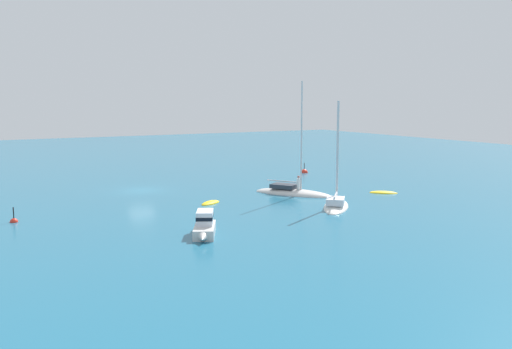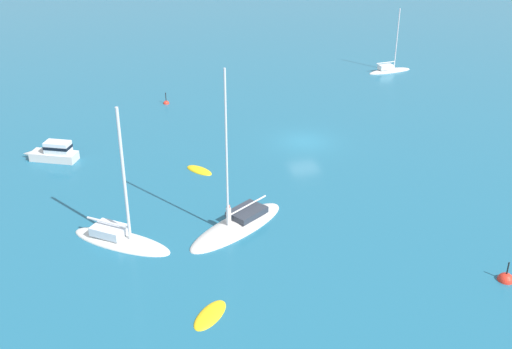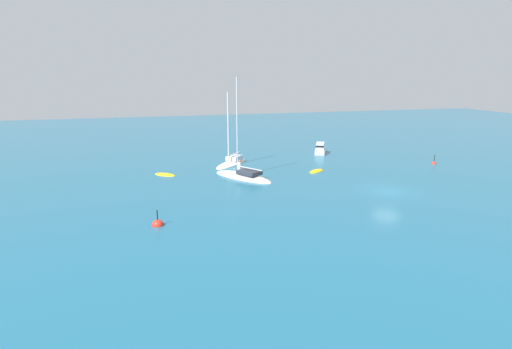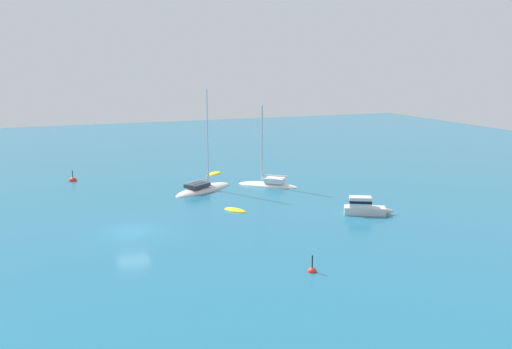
{
  "view_description": "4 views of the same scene",
  "coord_description": "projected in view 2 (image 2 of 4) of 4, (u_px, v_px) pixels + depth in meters",
  "views": [
    {
      "loc": [
        53.88,
        -17.69,
        8.96
      ],
      "look_at": [
        7.26,
        8.73,
        1.84
      ],
      "focal_mm": 40.54,
      "sensor_mm": 36.0,
      "label": 1
    },
    {
      "loc": [
        17.93,
        43.72,
        19.98
      ],
      "look_at": [
        7.26,
        9.53,
        2.43
      ],
      "focal_mm": 43.12,
      "sensor_mm": 36.0,
      "label": 2
    },
    {
      "loc": [
        -33.8,
        23.01,
        10.81
      ],
      "look_at": [
        6.71,
        10.93,
        0.85
      ],
      "focal_mm": 30.12,
      "sensor_mm": 36.0,
      "label": 3
    },
    {
      "loc": [
        -5.87,
        -41.93,
        13.14
      ],
      "look_at": [
        13.48,
        7.54,
        2.16
      ],
      "focal_mm": 38.09,
      "sensor_mm": 36.0,
      "label": 4
    }
  ],
  "objects": [
    {
      "name": "cabin_cruiser",
      "position": [
        54.0,
        152.0,
        47.44
      ],
      "size": [
        4.37,
        2.94,
        1.57
      ],
      "rotation": [
        0.0,
        0.0,
        5.8
      ],
      "color": "silver",
      "rests_on": "ground"
    },
    {
      "name": "yacht_1",
      "position": [
        120.0,
        239.0,
        37.02
      ],
      "size": [
        6.37,
        5.92,
        9.1
      ],
      "rotation": [
        0.0,
        0.0,
        2.42
      ],
      "color": "silver",
      "rests_on": "ground"
    },
    {
      "name": "mooring_buoy",
      "position": [
        166.0,
        103.0,
        59.45
      ],
      "size": [
        0.58,
        0.58,
        1.39
      ],
      "color": "red",
      "rests_on": "ground"
    },
    {
      "name": "dinghy",
      "position": [
        210.0,
        315.0,
        30.92
      ],
      "size": [
        2.61,
        2.69,
        0.39
      ],
      "rotation": [
        0.0,
        0.0,
        3.96
      ],
      "color": "yellow",
      "rests_on": "ground"
    },
    {
      "name": "yacht",
      "position": [
        238.0,
        226.0,
        38.6
      ],
      "size": [
        7.9,
        6.04,
        10.99
      ],
      "rotation": [
        0.0,
        0.0,
        0.55
      ],
      "color": "silver",
      "rests_on": "ground"
    },
    {
      "name": "sailboat",
      "position": [
        389.0,
        70.0,
        68.97
      ],
      "size": [
        5.31,
        1.61,
        7.33
      ],
      "rotation": [
        0.0,
        0.0,
        3.22
      ],
      "color": "silver",
      "rests_on": "ground"
    },
    {
      "name": "channel_buoy",
      "position": [
        505.0,
        280.0,
        33.59
      ],
      "size": [
        0.87,
        0.87,
        1.61
      ],
      "color": "red",
      "rests_on": "ground"
    },
    {
      "name": "ground_plane",
      "position": [
        305.0,
        141.0,
        51.06
      ],
      "size": [
        160.0,
        160.0,
        0.0
      ],
      "primitive_type": "plane",
      "color": "#1E607F"
    },
    {
      "name": "rib",
      "position": [
        199.0,
        171.0,
        46.0
      ],
      "size": [
        2.12,
        2.55,
        0.46
      ],
      "rotation": [
        0.0,
        0.0,
        2.14
      ],
      "color": "yellow",
      "rests_on": "ground"
    }
  ]
}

